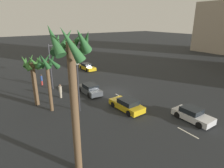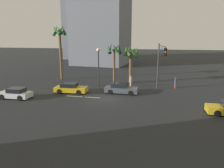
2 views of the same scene
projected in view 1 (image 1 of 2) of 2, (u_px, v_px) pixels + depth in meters
name	position (u px, v px, depth m)	size (l,w,h in m)	color
ground_plane	(112.00, 92.00, 26.45)	(220.00, 220.00, 0.00)	#232628
lane_stripe_1	(188.00, 133.00, 16.90)	(2.16, 0.14, 0.01)	silver
lane_stripe_2	(131.00, 102.00, 23.16)	(2.12, 0.14, 0.01)	silver
lane_stripe_3	(120.00, 96.00, 24.98)	(1.95, 0.14, 0.01)	silver
car_0	(127.00, 105.00, 21.08)	(4.39, 2.07, 1.31)	gold
car_1	(90.00, 89.00, 25.72)	(4.37, 1.83, 1.38)	#474C51
car_2	(87.00, 67.00, 37.92)	(4.38, 1.85, 1.29)	gold
car_3	(192.00, 115.00, 18.87)	(3.94, 1.87, 1.29)	silver
traffic_signal	(62.00, 57.00, 27.41)	(1.05, 5.59, 6.48)	#38383D
streetlamp	(78.00, 76.00, 19.59)	(0.56, 0.56, 5.77)	#2D2D33
pedestrian_0	(42.00, 80.00, 28.95)	(0.43, 0.43, 1.70)	#BF3833
pedestrian_1	(60.00, 91.00, 24.23)	(0.56, 0.56, 1.81)	#B2A58C
palm_tree_0	(72.00, 70.00, 10.48)	(2.50, 2.59, 9.55)	brown
palm_tree_1	(48.00, 67.00, 19.48)	(2.66, 2.34, 6.56)	brown
palm_tree_2	(33.00, 69.00, 21.15)	(2.44, 2.62, 6.13)	brown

